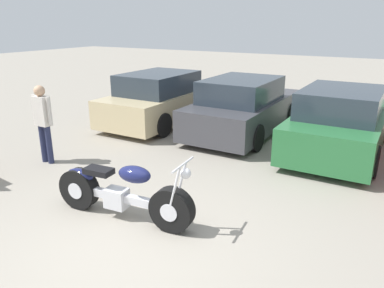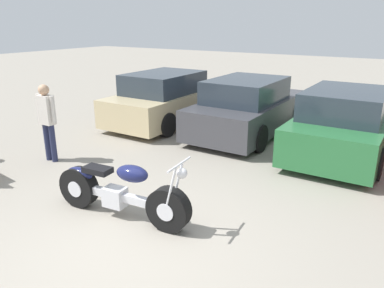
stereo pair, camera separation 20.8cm
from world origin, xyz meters
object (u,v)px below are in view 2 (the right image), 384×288
Objects in this scene: parked_car_dark_grey at (248,108)px; parked_car_champagne at (168,99)px; motorcycle at (119,192)px; person_standing at (47,117)px; parked_car_green at (345,124)px.

parked_car_champagne is at bearing -176.11° from parked_car_dark_grey.
person_standing is at bearing 160.52° from motorcycle.
motorcycle is at bearing -19.48° from person_standing.
person_standing reaches higher than parked_car_green.
parked_car_champagne is 4.97m from parked_car_green.
parked_car_champagne is at bearing 86.72° from person_standing.
parked_car_dark_grey and parked_car_green have the same top height.
motorcycle is 3.15m from person_standing.
motorcycle is 0.55× the size of parked_car_green.
parked_car_dark_grey is at bearing 3.89° from parked_car_champagne.
parked_car_green is at bearing 65.11° from motorcycle.
motorcycle is 1.42× the size of person_standing.
parked_car_green is 6.48m from person_standing.
person_standing is (-0.23, -3.99, 0.29)m from parked_car_champagne.
parked_car_dark_grey is (-0.21, 5.19, 0.27)m from motorcycle.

